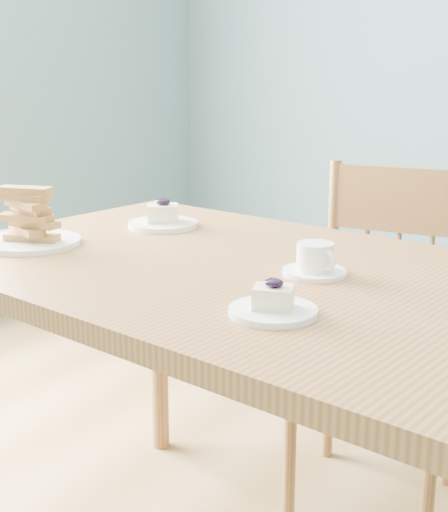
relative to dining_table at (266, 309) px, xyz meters
The scene contains 6 objects.
dining_table is the anchor object (origin of this frame).
dining_chair 0.64m from the dining_table, 86.12° to the left, with size 0.49×0.47×0.96m.
cheesecake_plate_near 0.28m from the dining_table, 57.54° to the right, with size 0.15×0.15×0.06m.
cheesecake_plate_far 0.50m from the dining_table, 153.77° to the left, with size 0.18×0.18×0.08m.
coffee_cup 0.15m from the dining_table, 19.65° to the left, with size 0.13×0.13×0.07m.
biscotti_plate 0.61m from the dining_table, 169.38° to the right, with size 0.23×0.23×0.14m.
Camera 1 is at (0.33, -1.37, 1.22)m, focal length 50.00 mm.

